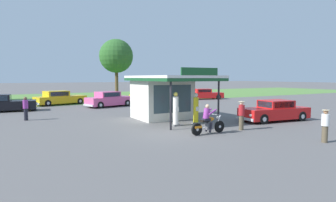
{
  "coord_description": "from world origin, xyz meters",
  "views": [
    {
      "loc": [
        -7.68,
        -12.99,
        3.0
      ],
      "look_at": [
        1.5,
        3.32,
        1.4
      ],
      "focal_mm": 29.97,
      "sensor_mm": 36.0,
      "label": 1
    }
  ],
  "objects_px": {
    "gas_pump_offside": "(196,110)",
    "motorcycle_with_rider": "(208,122)",
    "parked_car_back_row_centre_left": "(151,96)",
    "parked_car_back_row_centre": "(109,100)",
    "parked_car_back_row_left": "(2,104)",
    "bystander_admiring_sedan": "(241,115)",
    "parked_car_back_row_right": "(204,94)",
    "bystander_strolling_foreground": "(26,108)",
    "featured_classic_sedan": "(274,111)",
    "parked_car_back_row_centre_right": "(60,98)",
    "gas_pump_nearside": "(176,110)",
    "bystander_leaning_by_kiosk": "(325,125)"
  },
  "relations": [
    {
      "from": "motorcycle_with_rider",
      "to": "parked_car_back_row_centre_right",
      "type": "distance_m",
      "value": 21.1
    },
    {
      "from": "parked_car_back_row_centre_right",
      "to": "gas_pump_offside",
      "type": "bearing_deg",
      "value": -72.17
    },
    {
      "from": "parked_car_back_row_left",
      "to": "bystander_leaning_by_kiosk",
      "type": "relative_size",
      "value": 3.55
    },
    {
      "from": "parked_car_back_row_centre_right",
      "to": "parked_car_back_row_left",
      "type": "height_order",
      "value": "parked_car_back_row_centre_right"
    },
    {
      "from": "bystander_leaning_by_kiosk",
      "to": "parked_car_back_row_centre",
      "type": "bearing_deg",
      "value": 100.6
    },
    {
      "from": "gas_pump_offside",
      "to": "parked_car_back_row_centre",
      "type": "xyz_separation_m",
      "value": [
        -1.61,
        13.04,
        -0.19
      ]
    },
    {
      "from": "parked_car_back_row_left",
      "to": "bystander_admiring_sedan",
      "type": "bearing_deg",
      "value": -53.92
    },
    {
      "from": "bystander_strolling_foreground",
      "to": "parked_car_back_row_centre_left",
      "type": "bearing_deg",
      "value": 33.35
    },
    {
      "from": "featured_classic_sedan",
      "to": "parked_car_back_row_left",
      "type": "xyz_separation_m",
      "value": [
        -16.38,
        15.09,
        0.02
      ]
    },
    {
      "from": "parked_car_back_row_right",
      "to": "bystander_strolling_foreground",
      "type": "xyz_separation_m",
      "value": [
        -22.06,
        -9.13,
        0.21
      ]
    },
    {
      "from": "parked_car_back_row_right",
      "to": "parked_car_back_row_left",
      "type": "bearing_deg",
      "value": -173.56
    },
    {
      "from": "featured_classic_sedan",
      "to": "parked_car_back_row_left",
      "type": "distance_m",
      "value": 22.27
    },
    {
      "from": "parked_car_back_row_centre_right",
      "to": "bystander_leaning_by_kiosk",
      "type": "height_order",
      "value": "bystander_leaning_by_kiosk"
    },
    {
      "from": "motorcycle_with_rider",
      "to": "parked_car_back_row_right",
      "type": "height_order",
      "value": "motorcycle_with_rider"
    },
    {
      "from": "gas_pump_nearside",
      "to": "bystander_leaning_by_kiosk",
      "type": "relative_size",
      "value": 1.36
    },
    {
      "from": "motorcycle_with_rider",
      "to": "featured_classic_sedan",
      "type": "bearing_deg",
      "value": 11.22
    },
    {
      "from": "bystander_strolling_foreground",
      "to": "bystander_admiring_sedan",
      "type": "relative_size",
      "value": 0.99
    },
    {
      "from": "featured_classic_sedan",
      "to": "bystander_strolling_foreground",
      "type": "height_order",
      "value": "bystander_strolling_foreground"
    },
    {
      "from": "parked_car_back_row_left",
      "to": "parked_car_back_row_centre_right",
      "type": "bearing_deg",
      "value": 38.5
    },
    {
      "from": "parked_car_back_row_centre_right",
      "to": "parked_car_back_row_right",
      "type": "distance_m",
      "value": 18.33
    },
    {
      "from": "gas_pump_nearside",
      "to": "gas_pump_offside",
      "type": "bearing_deg",
      "value": -0.0
    },
    {
      "from": "bystander_admiring_sedan",
      "to": "parked_car_back_row_right",
      "type": "bearing_deg",
      "value": 58.8
    },
    {
      "from": "parked_car_back_row_centre_left",
      "to": "bystander_strolling_foreground",
      "type": "distance_m",
      "value": 17.04
    },
    {
      "from": "parked_car_back_row_left",
      "to": "gas_pump_nearside",
      "type": "bearing_deg",
      "value": -54.77
    },
    {
      "from": "featured_classic_sedan",
      "to": "parked_car_back_row_centre_left",
      "type": "bearing_deg",
      "value": 91.97
    },
    {
      "from": "motorcycle_with_rider",
      "to": "bystander_admiring_sedan",
      "type": "bearing_deg",
      "value": -1.1
    },
    {
      "from": "gas_pump_nearside",
      "to": "parked_car_back_row_right",
      "type": "relative_size",
      "value": 0.38
    },
    {
      "from": "gas_pump_offside",
      "to": "motorcycle_with_rider",
      "type": "xyz_separation_m",
      "value": [
        -1.33,
        -2.99,
        -0.25
      ]
    },
    {
      "from": "featured_classic_sedan",
      "to": "parked_car_back_row_right",
      "type": "height_order",
      "value": "featured_classic_sedan"
    },
    {
      "from": "parked_car_back_row_centre_right",
      "to": "gas_pump_nearside",
      "type": "bearing_deg",
      "value": -76.72
    },
    {
      "from": "motorcycle_with_rider",
      "to": "bystander_strolling_foreground",
      "type": "distance_m",
      "value": 12.86
    },
    {
      "from": "featured_classic_sedan",
      "to": "parked_car_back_row_centre",
      "type": "bearing_deg",
      "value": 115.46
    },
    {
      "from": "parked_car_back_row_centre_left",
      "to": "motorcycle_with_rider",
      "type": "bearing_deg",
      "value": -107.51
    },
    {
      "from": "gas_pump_offside",
      "to": "parked_car_back_row_centre_left",
      "type": "bearing_deg",
      "value": 73.72
    },
    {
      "from": "gas_pump_offside",
      "to": "parked_car_back_row_left",
      "type": "height_order",
      "value": "gas_pump_offside"
    },
    {
      "from": "parked_car_back_row_left",
      "to": "bystander_strolling_foreground",
      "type": "distance_m",
      "value": 6.64
    },
    {
      "from": "motorcycle_with_rider",
      "to": "parked_car_back_row_centre",
      "type": "height_order",
      "value": "motorcycle_with_rider"
    },
    {
      "from": "parked_car_back_row_right",
      "to": "bystander_strolling_foreground",
      "type": "relative_size",
      "value": 3.36
    },
    {
      "from": "parked_car_back_row_left",
      "to": "bystander_admiring_sedan",
      "type": "xyz_separation_m",
      "value": [
        12.0,
        -16.47,
        0.21
      ]
    },
    {
      "from": "motorcycle_with_rider",
      "to": "bystander_strolling_foreground",
      "type": "relative_size",
      "value": 1.34
    },
    {
      "from": "parked_car_back_row_centre_right",
      "to": "bystander_admiring_sedan",
      "type": "relative_size",
      "value": 3.46
    },
    {
      "from": "parked_car_back_row_centre_left",
      "to": "parked_car_back_row_right",
      "type": "bearing_deg",
      "value": -1.79
    },
    {
      "from": "gas_pump_nearside",
      "to": "parked_car_back_row_centre_left",
      "type": "height_order",
      "value": "gas_pump_nearside"
    },
    {
      "from": "parked_car_back_row_left",
      "to": "bystander_admiring_sedan",
      "type": "relative_size",
      "value": 3.29
    },
    {
      "from": "parked_car_back_row_left",
      "to": "bystander_leaning_by_kiosk",
      "type": "bearing_deg",
      "value": -57.42
    },
    {
      "from": "parked_car_back_row_centre_right",
      "to": "parked_car_back_row_left",
      "type": "xyz_separation_m",
      "value": [
        -5.32,
        -4.23,
        -0.02
      ]
    },
    {
      "from": "featured_classic_sedan",
      "to": "parked_car_back_row_centre",
      "type": "height_order",
      "value": "parked_car_back_row_centre"
    },
    {
      "from": "motorcycle_with_rider",
      "to": "parked_car_back_row_left",
      "type": "bearing_deg",
      "value": 120.48
    },
    {
      "from": "gas_pump_nearside",
      "to": "bystander_strolling_foreground",
      "type": "bearing_deg",
      "value": 138.81
    },
    {
      "from": "motorcycle_with_rider",
      "to": "bystander_admiring_sedan",
      "type": "relative_size",
      "value": 1.33
    }
  ]
}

